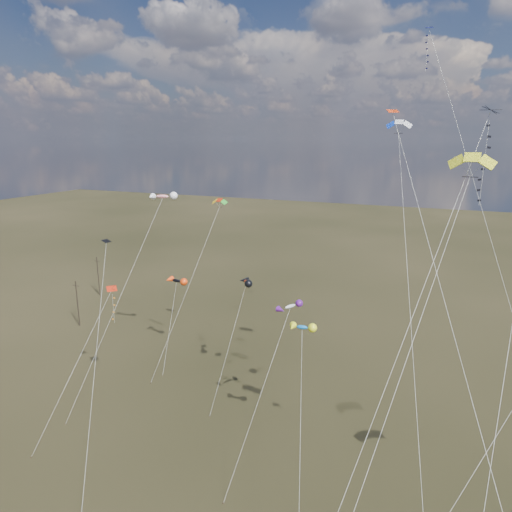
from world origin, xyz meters
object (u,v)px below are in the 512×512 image
at_px(novelty_black_orange, 176,281).
at_px(parafoil_yellow, 472,159).
at_px(utility_pole_far, 98,276).
at_px(utility_pole_near, 78,303).
at_px(diamond_black_high, 475,182).

bearing_deg(novelty_black_orange, parafoil_yellow, -29.16).
height_order(utility_pole_far, novelty_black_orange, novelty_black_orange).
relative_size(utility_pole_near, diamond_black_high, 0.24).
bearing_deg(parafoil_yellow, novelty_black_orange, 150.84).
distance_m(utility_pole_near, diamond_black_high, 65.96).
distance_m(parafoil_yellow, novelty_black_orange, 44.99).
distance_m(utility_pole_near, parafoil_yellow, 66.75).
bearing_deg(diamond_black_high, utility_pole_far, 152.18).
bearing_deg(diamond_black_high, parafoil_yellow, -103.32).
height_order(parafoil_yellow, novelty_black_orange, parafoil_yellow).
height_order(utility_pole_near, diamond_black_high, diamond_black_high).
relative_size(parafoil_yellow, novelty_black_orange, 2.55).
bearing_deg(novelty_black_orange, utility_pole_near, 173.70).
height_order(utility_pole_far, diamond_black_high, diamond_black_high).
height_order(utility_pole_far, parafoil_yellow, parafoil_yellow).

